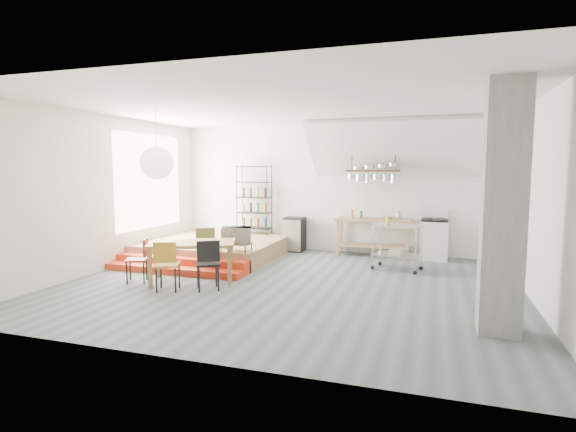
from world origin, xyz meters
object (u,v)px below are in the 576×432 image
(dining_table, at_px, (192,246))
(rolling_cart, at_px, (397,241))
(stove, at_px, (434,239))
(mini_fridge, at_px, (294,234))

(dining_table, xyz_separation_m, rolling_cart, (3.56, 2.14, -0.04))
(stove, bearing_deg, rolling_cart, -117.67)
(stove, xyz_separation_m, dining_table, (-4.29, -3.52, 0.18))
(dining_table, height_order, rolling_cart, rolling_cart)
(stove, bearing_deg, dining_table, -140.58)
(stove, relative_size, rolling_cart, 1.12)
(dining_table, bearing_deg, mini_fridge, 53.27)
(stove, height_order, mini_fridge, stove)
(stove, relative_size, dining_table, 0.66)
(rolling_cart, bearing_deg, stove, 74.94)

